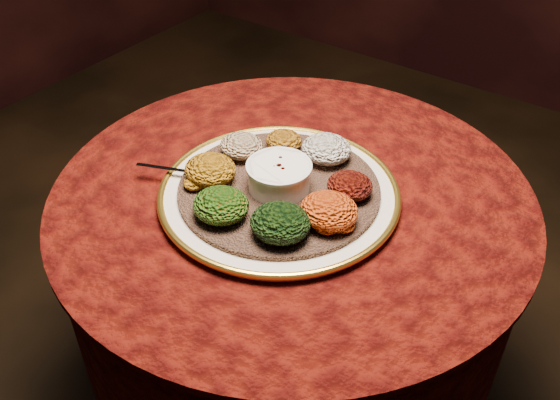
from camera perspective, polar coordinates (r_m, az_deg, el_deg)
The scene contains 13 objects.
table at distance 1.35m, azimuth 1.01°, elevation -5.16°, with size 0.96×0.96×0.73m.
platter at distance 1.21m, azimuth -0.09°, elevation 0.59°, with size 0.49×0.49×0.02m.
injera at distance 1.20m, azimuth -0.09°, elevation 1.00°, with size 0.39×0.39×0.01m, color brown.
stew_bowl at distance 1.18m, azimuth -0.09°, elevation 2.35°, with size 0.13×0.13×0.05m.
spoon at distance 1.24m, azimuth -8.01°, elevation 2.53°, with size 0.14×0.07×0.01m.
portion_ayib at distance 1.27m, azimuth 4.27°, elevation 4.68°, with size 0.10×0.10×0.05m, color white.
portion_kitfo at distance 1.18m, azimuth 6.40°, elevation 1.32°, with size 0.09×0.08×0.04m, color black.
portion_tikil at distance 1.11m, azimuth 4.50°, elevation -0.98°, with size 0.11×0.10×0.05m, color #A9630E.
portion_gomen at distance 1.08m, azimuth 0.03°, elevation -2.08°, with size 0.11×0.10×0.05m, color black.
portion_mixveg at distance 1.12m, azimuth -5.43°, elevation -0.47°, with size 0.10×0.10×0.05m, color #952F09.
portion_kik at distance 1.21m, azimuth -6.39°, elevation 2.79°, with size 0.10×0.10×0.05m, color #B97410.
portion_timatim at distance 1.28m, azimuth -3.55°, elevation 4.97°, with size 0.09×0.09×0.04m, color maroon.
portion_shiro at distance 1.30m, azimuth 0.36°, elevation 5.44°, with size 0.08×0.07×0.04m, color #9D6313.
Camera 1 is at (0.55, -0.81, 1.49)m, focal length 40.00 mm.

